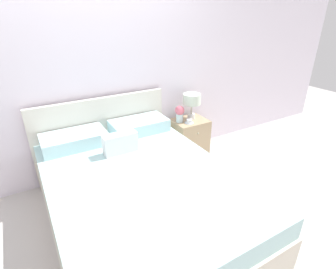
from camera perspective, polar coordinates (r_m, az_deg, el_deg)
The scene contains 7 objects.
ground_plane at distance 3.44m, azimuth -13.16°, elevation -7.48°, with size 12.00×12.00×0.00m, color #BCB7B2.
wall_back at distance 3.03m, azimuth -16.07°, elevation 14.37°, with size 8.00×0.06×2.60m.
bed at distance 2.49m, azimuth -6.50°, elevation -12.75°, with size 1.55×2.13×0.95m.
nightstand at distance 3.57m, azimuth 4.64°, elevation -0.75°, with size 0.45×0.39×0.52m.
table_lamp at distance 3.44m, azimuth 5.21°, elevation 7.36°, with size 0.23×0.23×0.34m.
flower_vase at distance 3.36m, azimuth 2.58°, elevation 4.73°, with size 0.12×0.12×0.22m.
teacup at distance 3.37m, azimuth 4.64°, elevation 2.86°, with size 0.12×0.12×0.05m.
Camera 1 is at (-0.74, -2.82, 1.83)m, focal length 28.00 mm.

